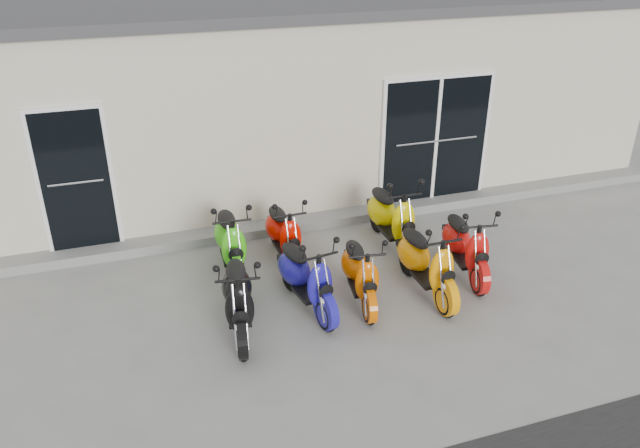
# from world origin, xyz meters

# --- Properties ---
(ground) EXTENTS (80.00, 80.00, 0.00)m
(ground) POSITION_xyz_m (0.00, 0.00, 0.00)
(ground) COLOR gray
(ground) RESTS_ON ground
(building) EXTENTS (14.00, 6.00, 3.20)m
(building) POSITION_xyz_m (0.00, 5.20, 1.60)
(building) COLOR beige
(building) RESTS_ON ground
(front_step) EXTENTS (14.00, 0.40, 0.15)m
(front_step) POSITION_xyz_m (0.00, 2.02, 0.07)
(front_step) COLOR gray
(front_step) RESTS_ON ground
(door_left) EXTENTS (1.07, 0.08, 2.22)m
(door_left) POSITION_xyz_m (-3.20, 2.17, 1.26)
(door_left) COLOR black
(door_left) RESTS_ON front_step
(door_right) EXTENTS (2.02, 0.08, 2.22)m
(door_right) POSITION_xyz_m (2.60, 2.17, 1.26)
(door_right) COLOR black
(door_right) RESTS_ON front_step
(scooter_front_black) EXTENTS (0.82, 1.68, 1.19)m
(scooter_front_black) POSITION_xyz_m (-1.41, -0.49, 0.60)
(scooter_front_black) COLOR black
(scooter_front_black) RESTS_ON ground
(scooter_front_blue) EXTENTS (0.83, 1.68, 1.19)m
(scooter_front_blue) POSITION_xyz_m (-0.48, -0.27, 0.59)
(scooter_front_blue) COLOR #1D179D
(scooter_front_blue) RESTS_ON ground
(scooter_front_orange_a) EXTENTS (0.74, 1.54, 1.10)m
(scooter_front_orange_a) POSITION_xyz_m (0.24, -0.34, 0.55)
(scooter_front_orange_a) COLOR #DF5A00
(scooter_front_orange_a) RESTS_ON ground
(scooter_front_orange_b) EXTENTS (0.61, 1.65, 1.21)m
(scooter_front_orange_b) POSITION_xyz_m (1.16, -0.44, 0.61)
(scooter_front_orange_b) COLOR #FC9703
(scooter_front_orange_b) RESTS_ON ground
(scooter_front_red) EXTENTS (0.81, 1.66, 1.17)m
(scooter_front_red) POSITION_xyz_m (1.92, -0.16, 0.59)
(scooter_front_red) COLOR red
(scooter_front_red) RESTS_ON ground
(scooter_back_green) EXTENTS (0.69, 1.68, 1.21)m
(scooter_back_green) POSITION_xyz_m (-1.22, 0.98, 0.61)
(scooter_back_green) COLOR #3EC915
(scooter_back_green) RESTS_ON ground
(scooter_back_red) EXTENTS (0.57, 1.52, 1.12)m
(scooter_back_red) POSITION_xyz_m (-0.42, 1.04, 0.56)
(scooter_back_red) COLOR #E30D00
(scooter_back_red) RESTS_ON ground
(scooter_back_yellow) EXTENTS (0.65, 1.73, 1.27)m
(scooter_back_yellow) POSITION_xyz_m (1.27, 0.94, 0.64)
(scooter_back_yellow) COLOR #E2D000
(scooter_back_yellow) RESTS_ON ground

